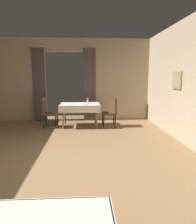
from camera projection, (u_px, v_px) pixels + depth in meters
The scene contains 7 objects.
ground at pixel (45, 166), 3.85m from camera, with size 10.08×10.08×0.00m, color olive.
wall_back at pixel (65, 79), 7.70m from camera, with size 6.40×0.27×3.00m.
dining_table_mid at pixel (80, 107), 6.80m from camera, with size 1.29×0.91×0.75m.
chair_mid_right at pixel (111, 111), 6.80m from camera, with size 0.44×0.44×0.93m.
chair_mid_left at pixel (48, 112), 6.69m from camera, with size 0.45×0.44×0.93m.
flower_vase_mid at pixel (88, 101), 6.84m from camera, with size 0.07×0.07×0.18m.
plate_mid_b at pixel (84, 104), 6.59m from camera, with size 0.22×0.22×0.01m, color white.
Camera 1 is at (0.77, -3.68, 1.62)m, focal length 33.40 mm.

